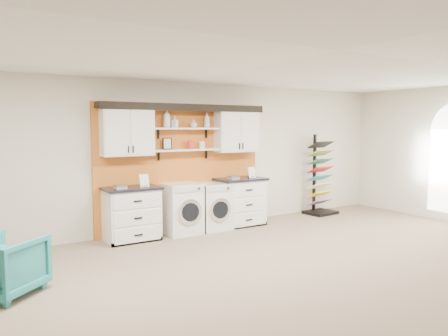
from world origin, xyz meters
TOP-DOWN VIEW (x-y plane):
  - floor at (0.00, 0.00)m, footprint 10.00×10.00m
  - ceiling at (0.00, 0.00)m, footprint 10.00×10.00m
  - wall_back at (0.00, 4.00)m, footprint 10.00×0.00m
  - accent_panel at (0.00, 3.96)m, footprint 3.40×0.07m
  - upper_cabinet_left at (-1.13, 3.79)m, footprint 0.90×0.35m
  - upper_cabinet_right at (1.13, 3.79)m, footprint 0.90×0.35m
  - shelf_lower at (0.00, 3.80)m, footprint 1.32×0.28m
  - shelf_upper at (0.00, 3.80)m, footprint 1.32×0.28m
  - crown_molding at (0.00, 3.81)m, footprint 3.30×0.41m
  - picture_frame at (-0.35, 3.85)m, footprint 0.18×0.02m
  - canister_red at (0.10, 3.80)m, footprint 0.11×0.11m
  - canister_cream at (0.35, 3.80)m, footprint 0.10×0.10m
  - base_cabinet_left at (-1.13, 3.64)m, footprint 0.95×0.66m
  - base_cabinet_right at (1.13, 3.64)m, footprint 0.97×0.66m
  - washer at (-0.17, 3.64)m, footprint 0.67×0.71m
  - dryer at (0.46, 3.64)m, footprint 0.64×0.71m
  - sample_rack at (3.29, 3.64)m, footprint 0.70×0.60m
  - armchair at (-3.25, 2.05)m, footprint 1.06×1.06m
  - soap_bottle_a at (-0.37, 3.80)m, footprint 0.17×0.17m
  - soap_bottle_b at (-0.21, 3.80)m, footprint 0.13×0.13m
  - soap_bottle_c at (0.17, 3.80)m, footprint 0.16×0.16m
  - soap_bottle_d at (0.46, 3.80)m, footprint 0.14×0.14m

SIDE VIEW (x-z plane):
  - floor at x=0.00m, z-range 0.00..0.00m
  - armchair at x=-3.25m, z-range 0.00..0.69m
  - dryer at x=0.46m, z-range 0.00..0.89m
  - base_cabinet_left at x=-1.13m, z-range 0.00..0.93m
  - washer at x=-0.17m, z-range 0.00..0.93m
  - base_cabinet_right at x=1.13m, z-range 0.00..0.95m
  - sample_rack at x=3.29m, z-range -0.34..1.45m
  - accent_panel at x=0.00m, z-range 0.00..2.40m
  - wall_back at x=0.00m, z-range -3.60..6.40m
  - shelf_lower at x=0.00m, z-range 1.52..1.54m
  - canister_cream at x=0.35m, z-range 1.54..1.69m
  - canister_red at x=0.10m, z-range 1.54..1.71m
  - picture_frame at x=-0.35m, z-range 1.54..1.77m
  - upper_cabinet_left at x=-1.13m, z-range 1.46..2.30m
  - upper_cabinet_right at x=1.13m, z-range 1.46..2.30m
  - shelf_upper at x=0.00m, z-range 1.92..1.94m
  - soap_bottle_c at x=0.17m, z-range 1.95..2.10m
  - soap_bottle_b at x=-0.21m, z-range 1.94..2.15m
  - soap_bottle_d at x=0.46m, z-range 1.94..2.23m
  - soap_bottle_a at x=-0.37m, z-range 1.94..2.28m
  - crown_molding at x=0.00m, z-range 2.26..2.39m
  - ceiling at x=0.00m, z-range 2.80..2.80m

